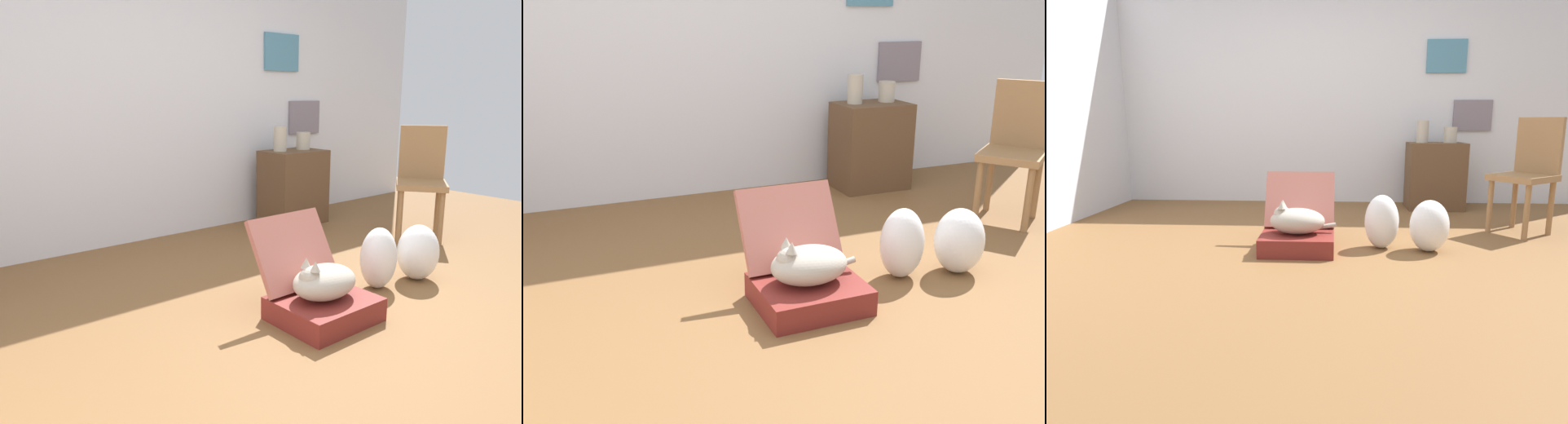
{
  "view_description": "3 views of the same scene",
  "coord_description": "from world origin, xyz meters",
  "views": [
    {
      "loc": [
        -2.1,
        -1.62,
        1.2
      ],
      "look_at": [
        -0.27,
        0.65,
        0.52
      ],
      "focal_mm": 34.26,
      "sensor_mm": 36.0,
      "label": 1
    },
    {
      "loc": [
        -1.34,
        -2.22,
        1.4
      ],
      "look_at": [
        -0.17,
        0.64,
        0.33
      ],
      "focal_mm": 39.9,
      "sensor_mm": 36.0,
      "label": 2
    },
    {
      "loc": [
        0.01,
        -3.0,
        0.92
      ],
      "look_at": [
        -0.18,
        0.29,
        0.26
      ],
      "focal_mm": 31.03,
      "sensor_mm": 36.0,
      "label": 3
    }
  ],
  "objects": [
    {
      "name": "wall_back",
      "position": [
        0.0,
        2.26,
        1.3
      ],
      "size": [
        6.4,
        0.15,
        2.6
      ],
      "color": "silver",
      "rests_on": "ground"
    },
    {
      "name": "suitcase_lid",
      "position": [
        -0.24,
        0.39,
        0.33
      ],
      "size": [
        0.52,
        0.25,
        0.41
      ],
      "primitive_type": "cube",
      "rotation": [
        1.05,
        0.0,
        0.0
      ],
      "color": "#B26356",
      "rests_on": "suitcase_base"
    },
    {
      "name": "cat",
      "position": [
        -0.25,
        0.14,
        0.23
      ],
      "size": [
        0.47,
        0.28,
        0.24
      ],
      "color": "#B2A899",
      "rests_on": "suitcase_base"
    },
    {
      "name": "plastic_bag_white",
      "position": [
        0.37,
        0.26,
        0.2
      ],
      "size": [
        0.25,
        0.22,
        0.4
      ],
      "primitive_type": "ellipsoid",
      "color": "white",
      "rests_on": "ground"
    },
    {
      "name": "ground_plane",
      "position": [
        0.0,
        0.0,
        0.0
      ],
      "size": [
        7.68,
        7.68,
        0.0
      ],
      "primitive_type": "plane",
      "color": "brown",
      "rests_on": "ground"
    },
    {
      "name": "suitcase_base",
      "position": [
        -0.24,
        0.14,
        0.07
      ],
      "size": [
        0.52,
        0.45,
        0.13
      ],
      "primitive_type": "cube",
      "color": "maroon",
      "rests_on": "ground"
    },
    {
      "name": "plastic_bag_clear",
      "position": [
        0.7,
        0.19,
        0.19
      ],
      "size": [
        0.28,
        0.27,
        0.37
      ],
      "primitive_type": "ellipsoid",
      "color": "white",
      "rests_on": "ground"
    },
    {
      "name": "vase_tall",
      "position": [
        0.95,
        1.88,
        0.81
      ],
      "size": [
        0.12,
        0.12,
        0.23
      ],
      "primitive_type": "cylinder",
      "color": "#B7AD99",
      "rests_on": "side_table"
    },
    {
      "name": "chair",
      "position": [
        1.62,
        0.8,
        0.52
      ],
      "size": [
        0.59,
        0.58,
        0.95
      ],
      "rotation": [
        0.0,
        0.0,
        -0.93
      ],
      "color": "olive",
      "rests_on": "ground"
    },
    {
      "name": "side_table",
      "position": [
        1.09,
        1.85,
        0.35
      ],
      "size": [
        0.58,
        0.41,
        0.7
      ],
      "primitive_type": "cube",
      "color": "brown",
      "rests_on": "ground"
    },
    {
      "name": "vase_short",
      "position": [
        1.23,
        1.87,
        0.78
      ],
      "size": [
        0.13,
        0.13,
        0.16
      ],
      "primitive_type": "cylinder",
      "color": "#B7AD99",
      "rests_on": "side_table"
    }
  ]
}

